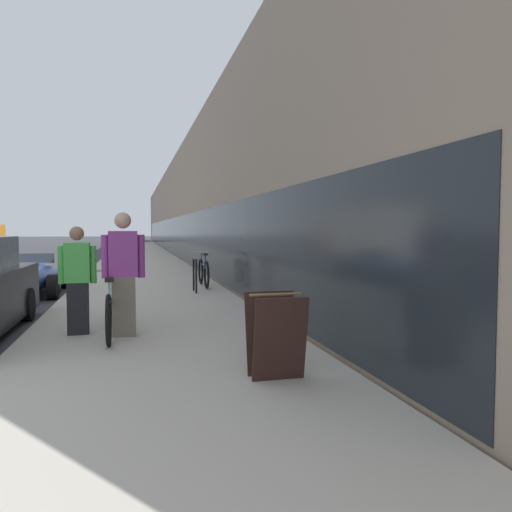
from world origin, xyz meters
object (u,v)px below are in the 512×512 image
Objects in this scene: bike_rack_hoop at (195,271)px; cruiser_bike_nearest at (204,272)px; tandem_bicycle at (112,307)px; vintage_roadster_curbside at (27,277)px; sandwich_board_sign at (276,335)px; person_rider at (124,274)px; person_bystander at (78,280)px.

cruiser_bike_nearest is at bearing 72.09° from bike_rack_hoop.
tandem_bicycle is 6.33m from vintage_roadster_curbside.
sandwich_board_sign is at bearing -92.80° from cruiser_bike_nearest.
bike_rack_hoop is 4.36m from vintage_roadster_curbside.
person_rider reaches higher than tandem_bicycle.
cruiser_bike_nearest is at bearing 71.54° from person_rider.
person_rider is 1.13× the size of person_bystander.
cruiser_bike_nearest is (2.20, 5.67, 0.01)m from tandem_bicycle.
person_bystander reaches higher than vintage_roadster_curbside.
person_bystander reaches higher than sandwich_board_sign.
person_rider is 6.36m from cruiser_bike_nearest.
person_rider reaches higher than cruiser_bike_nearest.
tandem_bicycle is at bearing -111.20° from cruiser_bike_nearest.
person_bystander reaches higher than cruiser_bike_nearest.
person_bystander reaches higher than tandem_bicycle.
tandem_bicycle is at bearing 122.00° from sandwich_board_sign.
cruiser_bike_nearest is 4.52m from vintage_roadster_curbside.
vintage_roadster_curbside reaches higher than bike_rack_hoop.
sandwich_board_sign is at bearing -64.92° from vintage_roadster_curbside.
person_bystander is 0.86× the size of cruiser_bike_nearest.
person_bystander is at bearing 156.06° from person_rider.
bike_rack_hoop is at bearing 63.18° from person_bystander.
vintage_roadster_curbside reaches higher than tandem_bicycle.
vintage_roadster_curbside is (-4.09, 8.75, -0.11)m from sandwich_board_sign.
person_bystander is 0.39× the size of vintage_roadster_curbside.
cruiser_bike_nearest reaches higher than bike_rack_hoop.
person_bystander reaches higher than bike_rack_hoop.
person_rider is at bearing 122.41° from sandwich_board_sign.
vintage_roadster_curbside is at bearing 177.15° from cruiser_bike_nearest.
vintage_roadster_curbside is at bearing 107.15° from person_bystander.
sandwich_board_sign is at bearing -90.29° from bike_rack_hoop.
person_rider is 2.02× the size of sandwich_board_sign.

